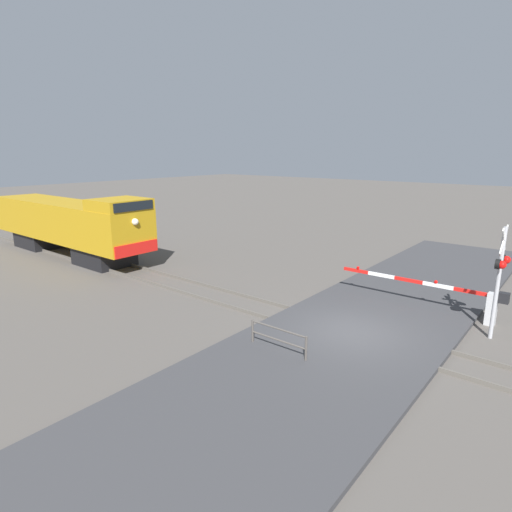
{
  "coord_description": "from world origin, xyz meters",
  "views": [
    {
      "loc": [
        -13.11,
        -6.06,
        6.43
      ],
      "look_at": [
        0.86,
        5.14,
        1.99
      ],
      "focal_mm": 29.64,
      "sensor_mm": 36.0,
      "label": 1
    }
  ],
  "objects_px": {
    "locomotive": "(70,224)",
    "crossing_signal": "(500,270)",
    "crossing_gate": "(465,298)",
    "guard_railing": "(278,337)"
  },
  "relations": [
    {
      "from": "locomotive",
      "to": "crossing_signal",
      "type": "relative_size",
      "value": 3.57
    },
    {
      "from": "locomotive",
      "to": "crossing_gate",
      "type": "xyz_separation_m",
      "value": [
        4.18,
        -22.16,
        -1.16
      ]
    },
    {
      "from": "guard_railing",
      "to": "crossing_gate",
      "type": "bearing_deg",
      "value": -29.14
    },
    {
      "from": "crossing_signal",
      "to": "crossing_gate",
      "type": "bearing_deg",
      "value": 42.93
    },
    {
      "from": "locomotive",
      "to": "crossing_gate",
      "type": "height_order",
      "value": "locomotive"
    },
    {
      "from": "crossing_gate",
      "to": "guard_railing",
      "type": "distance_m",
      "value": 8.08
    },
    {
      "from": "crossing_signal",
      "to": "crossing_gate",
      "type": "height_order",
      "value": "crossing_signal"
    },
    {
      "from": "locomotive",
      "to": "crossing_signal",
      "type": "xyz_separation_m",
      "value": [
        2.88,
        -23.37,
        0.47
      ]
    },
    {
      "from": "locomotive",
      "to": "guard_railing",
      "type": "distance_m",
      "value": 18.5
    },
    {
      "from": "guard_railing",
      "to": "locomotive",
      "type": "bearing_deg",
      "value": 81.05
    }
  ]
}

